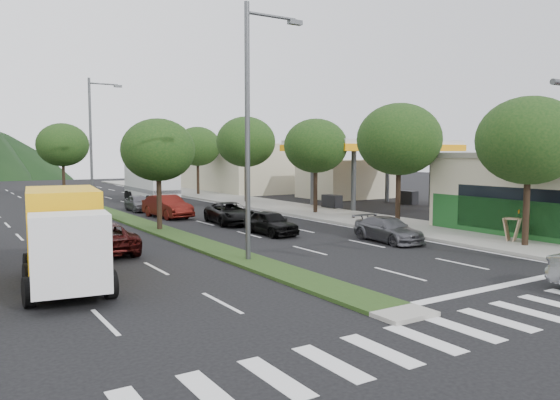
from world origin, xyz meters
TOP-DOWN VIEW (x-y plane):
  - ground at (0.00, 0.00)m, footprint 160.00×160.00m
  - sidewalk_right at (12.50, 25.00)m, footprint 5.00×90.00m
  - median at (0.00, 28.00)m, footprint 1.60×56.00m
  - crosswalk at (0.00, -2.00)m, footprint 19.00×2.20m
  - storefront_right at (18.00, 6.00)m, footprint 9.00×10.00m
  - gas_canopy at (19.00, 22.00)m, footprint 12.20×8.20m
  - bldg_right_far at (19.50, 44.00)m, footprint 10.00×16.00m
  - tree_r_a at (12.00, 4.00)m, footprint 4.60×4.60m
  - tree_r_b at (12.00, 12.00)m, footprint 4.80×4.80m
  - tree_r_c at (12.00, 20.00)m, footprint 4.40×4.40m
  - tree_r_d at (12.00, 30.00)m, footprint 5.00×5.00m
  - tree_r_e at (12.00, 40.00)m, footprint 4.60×4.60m
  - tree_med_near at (0.00, 18.00)m, footprint 4.00×4.00m
  - tree_med_far at (0.00, 44.00)m, footprint 4.80×4.80m
  - streetlight_near at (0.21, 8.00)m, footprint 2.60×0.25m
  - streetlight_mid at (0.21, 33.00)m, footprint 2.60×0.25m
  - suv_maroon at (-4.39, 12.95)m, footprint 2.21×4.78m
  - car_queue_a at (4.48, 13.65)m, footprint 1.56×3.73m
  - car_queue_b at (8.09, 8.65)m, footprint 1.95×4.20m
  - car_queue_c at (2.59, 23.65)m, footprint 2.12×4.68m
  - car_queue_d at (4.68, 18.65)m, footprint 2.73×4.88m
  - car_queue_e at (2.26, 28.65)m, footprint 1.53×3.58m
  - box_truck at (-6.83, 7.92)m, footprint 3.10×6.51m
  - motorhome at (5.50, 35.27)m, footprint 2.81×8.41m
  - a_frame_sign at (12.54, 5.05)m, footprint 0.89×0.94m

SIDE VIEW (x-z plane):
  - ground at x=0.00m, z-range 0.00..0.00m
  - crosswalk at x=0.00m, z-range 0.00..0.01m
  - median at x=0.00m, z-range 0.00..0.12m
  - sidewalk_right at x=12.50m, z-range 0.00..0.15m
  - car_queue_b at x=8.09m, z-range 0.00..1.19m
  - car_queue_e at x=2.26m, z-range 0.00..1.21m
  - car_queue_a at x=4.48m, z-range 0.00..1.26m
  - car_queue_d at x=4.68m, z-range 0.00..1.29m
  - suv_maroon at x=-4.39m, z-range 0.00..1.33m
  - car_queue_c at x=2.59m, z-range 0.00..1.49m
  - a_frame_sign at x=12.54m, z-range 0.07..1.54m
  - box_truck at x=-6.83m, z-range -0.08..3.01m
  - motorhome at x=5.50m, z-range 0.11..3.31m
  - storefront_right at x=18.00m, z-range 0.00..4.00m
  - bldg_right_far at x=19.50m, z-range 0.00..5.20m
  - tree_med_near at x=0.00m, z-range 1.42..7.44m
  - gas_canopy at x=19.00m, z-range 2.02..7.27m
  - tree_r_c at x=12.00m, z-range 1.51..7.99m
  - tree_r_a at x=12.00m, z-range 1.50..8.14m
  - tree_r_e at x=12.00m, z-range 1.54..8.25m
  - tree_med_far at x=0.00m, z-range 1.54..8.47m
  - tree_r_b at x=12.00m, z-range 1.57..8.50m
  - tree_r_d at x=12.00m, z-range 1.60..8.76m
  - streetlight_near at x=0.21m, z-range 0.58..10.58m
  - streetlight_mid at x=0.21m, z-range 0.58..10.58m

